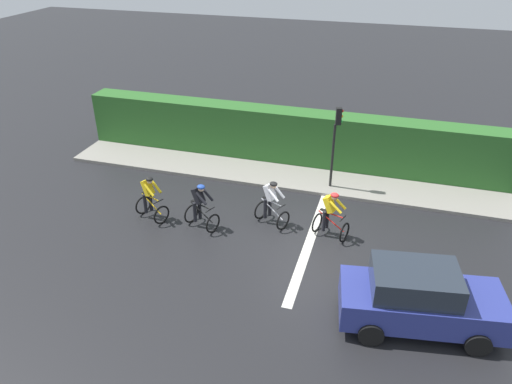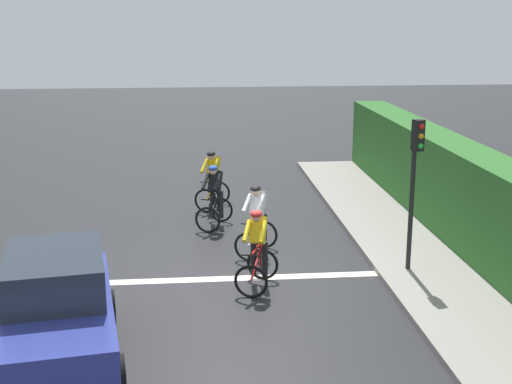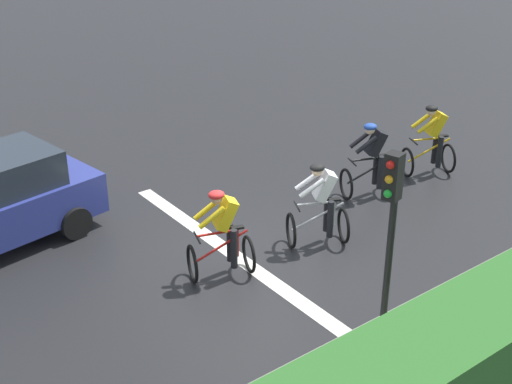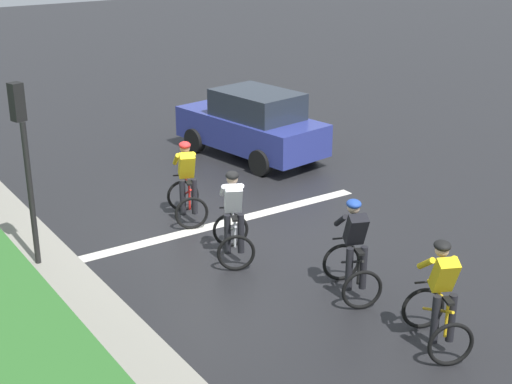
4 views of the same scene
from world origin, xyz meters
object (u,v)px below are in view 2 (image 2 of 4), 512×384
object	(u,v)px
cyclist_lead	(213,181)
car_navy	(57,310)
traffic_light_near_crossing	(415,173)
cyclist_mid	(257,221)
cyclist_fourth	(257,250)
cyclist_second	(215,197)

from	to	relation	value
cyclist_lead	car_navy	distance (m)	9.44
cyclist_lead	traffic_light_near_crossing	distance (m)	7.17
cyclist_mid	traffic_light_near_crossing	distance (m)	3.80
cyclist_lead	cyclist_fourth	distance (m)	6.25
cyclist_fourth	car_navy	bearing A→B (deg)	-140.86
cyclist_mid	traffic_light_near_crossing	xyz separation A→B (m)	(3.11, -1.65, 1.43)
cyclist_lead	traffic_light_near_crossing	world-z (taller)	traffic_light_near_crossing
traffic_light_near_crossing	cyclist_second	bearing A→B (deg)	135.77
cyclist_second	cyclist_mid	world-z (taller)	same
cyclist_lead	car_navy	world-z (taller)	car_navy
cyclist_second	traffic_light_near_crossing	size ratio (longest dim) A/B	0.50
cyclist_fourth	traffic_light_near_crossing	distance (m)	3.62
cyclist_second	cyclist_mid	distance (m)	2.42
traffic_light_near_crossing	cyclist_fourth	bearing A→B (deg)	-172.66
cyclist_mid	cyclist_lead	bearing A→B (deg)	101.86
cyclist_second	cyclist_fourth	size ratio (longest dim) A/B	1.00
cyclist_fourth	car_navy	xyz separation A→B (m)	(-3.45, -2.81, 0.08)
cyclist_second	cyclist_fourth	distance (m)	4.37
cyclist_mid	car_navy	distance (m)	6.09
car_navy	cyclist_fourth	bearing A→B (deg)	39.14
cyclist_mid	cyclist_fourth	bearing A→B (deg)	-95.29
car_navy	traffic_light_near_crossing	world-z (taller)	traffic_light_near_crossing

